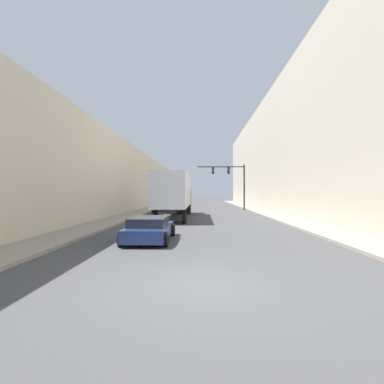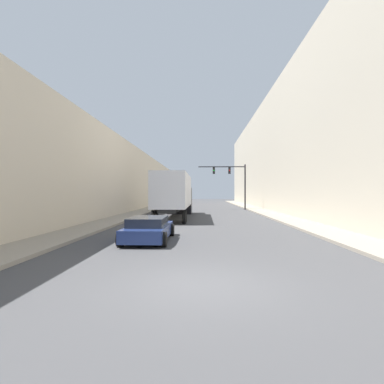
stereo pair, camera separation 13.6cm
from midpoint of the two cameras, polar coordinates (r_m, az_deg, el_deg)
name	(u,v)px [view 1 (the left image)]	position (r m, az deg, el deg)	size (l,w,h in m)	color
ground_plane	(205,285)	(7.78, 1.98, -17.28)	(200.00, 200.00, 0.00)	#424244
sidewalk_right	(258,210)	(38.17, 12.42, -3.44)	(2.34, 80.00, 0.15)	gray
sidewalk_left	(145,210)	(38.16, -8.95, -3.45)	(2.34, 80.00, 0.15)	gray
building_right	(292,152)	(39.43, 18.43, 7.31)	(6.00, 80.00, 14.77)	#BCB29E
building_left	(113,179)	(39.11, -14.97, 2.41)	(6.00, 80.00, 8.02)	beige
semi_truck	(175,194)	(27.48, -3.42, -0.33)	(2.59, 13.32, 3.85)	silver
sedan_car	(150,229)	(14.50, -8.32, -6.97)	(2.09, 4.55, 1.14)	navy
traffic_signal_gantry	(233,178)	(40.72, 7.67, 2.61)	(6.39, 0.35, 6.08)	black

